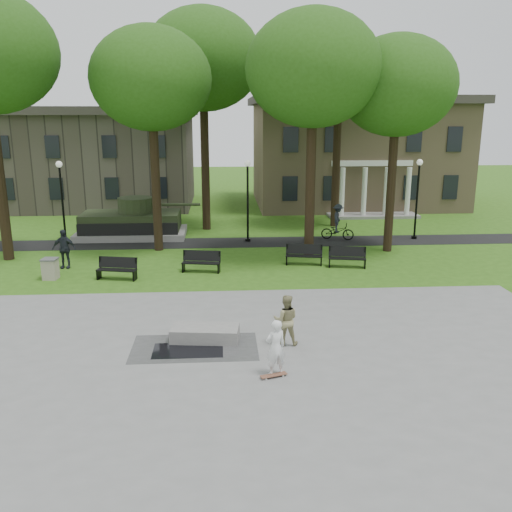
{
  "coord_description": "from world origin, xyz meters",
  "views": [
    {
      "loc": [
        -1.03,
        -18.73,
        7.2
      ],
      "look_at": [
        0.41,
        3.47,
        1.4
      ],
      "focal_mm": 38.0,
      "sensor_mm": 36.0,
      "label": 1
    }
  ],
  "objects_px": {
    "concrete_block": "(205,333)",
    "cyclist": "(338,225)",
    "skateboarder": "(276,347)",
    "park_bench_0": "(117,268)",
    "trash_bin": "(50,269)",
    "friend_watching": "(286,320)"
  },
  "relations": [
    {
      "from": "skateboarder",
      "to": "cyclist",
      "type": "xyz_separation_m",
      "value": [
        5.42,
        17.09,
        0.03
      ]
    },
    {
      "from": "concrete_block",
      "to": "skateboarder",
      "type": "distance_m",
      "value": 3.37
    },
    {
      "from": "friend_watching",
      "to": "park_bench_0",
      "type": "height_order",
      "value": "friend_watching"
    },
    {
      "from": "concrete_block",
      "to": "park_bench_0",
      "type": "distance_m",
      "value": 8.3
    },
    {
      "from": "skateboarder",
      "to": "park_bench_0",
      "type": "relative_size",
      "value": 0.89
    },
    {
      "from": "cyclist",
      "to": "concrete_block",
      "type": "bearing_deg",
      "value": 169.38
    },
    {
      "from": "park_bench_0",
      "to": "friend_watching",
      "type": "bearing_deg",
      "value": -37.12
    },
    {
      "from": "skateboarder",
      "to": "park_bench_0",
      "type": "distance_m",
      "value": 11.6
    },
    {
      "from": "concrete_block",
      "to": "cyclist",
      "type": "bearing_deg",
      "value": 62.7
    },
    {
      "from": "concrete_block",
      "to": "skateboarder",
      "type": "height_order",
      "value": "skateboarder"
    },
    {
      "from": "skateboarder",
      "to": "park_bench_0",
      "type": "xyz_separation_m",
      "value": [
        -6.22,
        9.78,
        -0.32
      ]
    },
    {
      "from": "cyclist",
      "to": "trash_bin",
      "type": "distance_m",
      "value": 16.28
    },
    {
      "from": "cyclist",
      "to": "trash_bin",
      "type": "bearing_deg",
      "value": 132.61
    },
    {
      "from": "concrete_block",
      "to": "cyclist",
      "type": "distance_m",
      "value": 16.32
    },
    {
      "from": "concrete_block",
      "to": "skateboarder",
      "type": "relative_size",
      "value": 1.33
    },
    {
      "from": "concrete_block",
      "to": "park_bench_0",
      "type": "xyz_separation_m",
      "value": [
        -4.15,
        7.18,
        0.28
      ]
    },
    {
      "from": "friend_watching",
      "to": "concrete_block",
      "type": "bearing_deg",
      "value": -4.93
    },
    {
      "from": "friend_watching",
      "to": "cyclist",
      "type": "bearing_deg",
      "value": -101.94
    },
    {
      "from": "friend_watching",
      "to": "trash_bin",
      "type": "distance_m",
      "value": 12.55
    },
    {
      "from": "cyclist",
      "to": "friend_watching",
      "type": "bearing_deg",
      "value": 178.67
    },
    {
      "from": "trash_bin",
      "to": "cyclist",
      "type": "bearing_deg",
      "value": 25.93
    },
    {
      "from": "concrete_block",
      "to": "cyclist",
      "type": "xyz_separation_m",
      "value": [
        7.48,
        14.49,
        0.63
      ]
    }
  ]
}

